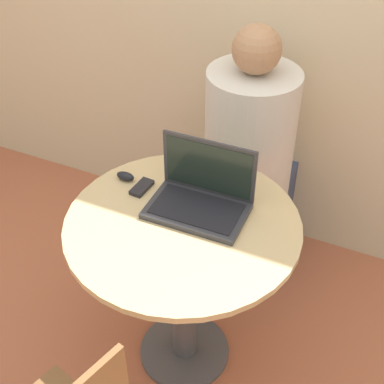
# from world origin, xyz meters

# --- Properties ---
(ground_plane) EXTENTS (12.00, 12.00, 0.00)m
(ground_plane) POSITION_xyz_m (0.00, 0.00, 0.00)
(ground_plane) COLOR #B26042
(round_table) EXTENTS (0.83, 0.83, 0.76)m
(round_table) POSITION_xyz_m (0.00, 0.00, 0.57)
(round_table) COLOR #4C4C51
(round_table) RESTS_ON ground_plane
(laptop) EXTENTS (0.35, 0.23, 0.24)m
(laptop) POSITION_xyz_m (0.02, 0.10, 0.81)
(laptop) COLOR #2D2D33
(laptop) RESTS_ON round_table
(cell_phone) EXTENTS (0.06, 0.11, 0.02)m
(cell_phone) POSITION_xyz_m (-0.22, 0.10, 0.77)
(cell_phone) COLOR black
(cell_phone) RESTS_ON round_table
(computer_mouse) EXTENTS (0.07, 0.04, 0.03)m
(computer_mouse) POSITION_xyz_m (-0.30, 0.13, 0.78)
(computer_mouse) COLOR black
(computer_mouse) RESTS_ON round_table
(person_seated) EXTENTS (0.40, 0.61, 1.24)m
(person_seated) POSITION_xyz_m (0.02, 0.70, 0.51)
(person_seated) COLOR #3D4766
(person_seated) RESTS_ON ground_plane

